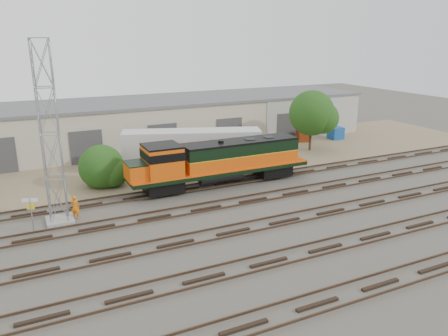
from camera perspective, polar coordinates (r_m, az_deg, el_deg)
name	(u,v)px	position (r m, az deg, el deg)	size (l,w,h in m)	color
ground	(215,216)	(31.50, -1.25, -6.35)	(140.00, 140.00, 0.00)	#47423A
dirt_strip	(154,164)	(44.83, -9.17, 0.57)	(80.00, 16.00, 0.02)	#726047
tracks	(233,232)	(29.00, 1.22, -8.31)	(80.00, 20.40, 0.28)	black
warehouse	(133,124)	(51.74, -11.81, 5.62)	(58.40, 10.40, 5.30)	#B7AD98
locomotive	(218,161)	(37.09, -0.82, 0.94)	(16.10, 2.83, 3.87)	black
signal_tower	(50,137)	(31.05, -21.73, 3.74)	(1.82, 1.82, 12.31)	gray
sign_post	(31,208)	(31.04, -23.92, -4.84)	(0.96, 0.35, 2.43)	gray
worker	(75,207)	(32.61, -18.86, -4.85)	(0.62, 0.41, 1.71)	orange
semi_trailer	(195,146)	(41.35, -3.76, 2.93)	(12.99, 6.79, 3.96)	silver
dumpster_blue	(336,133)	(56.67, 14.39, 4.44)	(1.60, 1.50, 1.50)	#164B99
dumpster_red	(303,136)	(54.49, 10.34, 4.16)	(1.50, 1.40, 1.40)	maroon
tree_mid	(104,168)	(38.62, -15.38, -0.04)	(4.03, 3.84, 3.84)	#382619
tree_east	(315,114)	(49.62, 11.74, 6.88)	(5.26, 5.01, 6.76)	#382619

